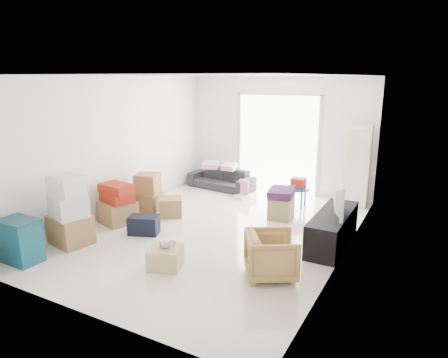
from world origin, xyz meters
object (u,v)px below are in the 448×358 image
at_px(armchair, 271,253).
at_px(storage_bins, 20,241).
at_px(kids_table, 298,187).
at_px(ac_tower, 359,166).
at_px(sofa, 221,176).
at_px(television, 334,209).
at_px(tv_console, 333,229).
at_px(ottoman, 281,208).
at_px(wood_crate, 166,257).

height_order(armchair, storage_bins, armchair).
bearing_deg(kids_table, storage_bins, -121.76).
xyz_separation_m(storage_bins, kids_table, (2.77, 4.47, 0.11)).
distance_m(ac_tower, sofa, 3.25).
bearing_deg(ac_tower, television, -88.75).
height_order(ac_tower, storage_bins, ac_tower).
relative_size(tv_console, kids_table, 2.63).
height_order(television, armchair, armchair).
relative_size(sofa, storage_bins, 2.51).
height_order(ottoman, kids_table, kids_table).
distance_m(storage_bins, ottoman, 4.51).
relative_size(ac_tower, armchair, 2.53).
bearing_deg(television, kids_table, 19.83).
bearing_deg(ac_tower, wood_crate, -113.78).
xyz_separation_m(armchair, wood_crate, (-1.45, -0.46, -0.19)).
height_order(sofa, armchair, armchair).
bearing_deg(storage_bins, sofa, 82.56).
bearing_deg(storage_bins, television, 35.98).
distance_m(sofa, wood_crate, 4.30).
relative_size(ac_tower, storage_bins, 2.64).
xyz_separation_m(storage_bins, ottoman, (2.72, 3.60, -0.12)).
height_order(television, ottoman, television).
distance_m(sofa, armchair, 4.57).
height_order(tv_console, armchair, armchair).
bearing_deg(ottoman, armchair, -72.64).
bearing_deg(ottoman, wood_crate, -105.19).
distance_m(television, storage_bins, 4.83).
height_order(storage_bins, ottoman, storage_bins).
bearing_deg(television, ottoman, 42.21).
distance_m(storage_bins, kids_table, 5.26).
bearing_deg(ottoman, kids_table, 86.89).
height_order(ac_tower, television, ac_tower).
distance_m(television, armchair, 1.59).
distance_m(ac_tower, ottoman, 2.00).
height_order(ac_tower, kids_table, ac_tower).
xyz_separation_m(tv_console, ottoman, (-1.18, 0.77, -0.06)).
bearing_deg(ac_tower, storage_bins, -126.97).
distance_m(ottoman, kids_table, 0.91).
bearing_deg(sofa, ac_tower, 9.47).
relative_size(storage_bins, kids_table, 1.06).
xyz_separation_m(sofa, armchair, (2.78, -3.63, 0.02)).
xyz_separation_m(armchair, storage_bins, (-3.43, -1.34, -0.01)).
relative_size(armchair, storage_bins, 1.04).
bearing_deg(armchair, kids_table, -19.12).
xyz_separation_m(ac_tower, kids_table, (-1.08, -0.64, -0.43)).
xyz_separation_m(television, wood_crate, (-1.92, -1.96, -0.46)).
relative_size(kids_table, wood_crate, 1.38).
bearing_deg(tv_console, ottoman, 146.94).
bearing_deg(tv_console, storage_bins, -144.02).
height_order(ac_tower, sofa, ac_tower).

